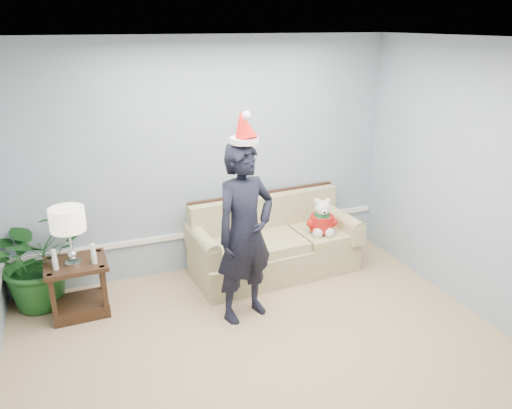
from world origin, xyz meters
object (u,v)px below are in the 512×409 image
(table_lamp, at_px, (68,222))
(man, at_px, (245,234))
(sofa, at_px, (273,246))
(houseplant, at_px, (37,258))
(side_table, at_px, (79,293))
(teddy_bear, at_px, (322,221))

(table_lamp, xyz_separation_m, man, (1.58, -0.60, -0.13))
(sofa, distance_m, houseplant, 2.58)
(side_table, height_order, houseplant, houseplant)
(houseplant, bearing_deg, teddy_bear, -6.69)
(side_table, relative_size, teddy_bear, 1.37)
(side_table, xyz_separation_m, man, (1.57, -0.64, 0.68))
(sofa, bearing_deg, houseplant, 172.14)
(side_table, xyz_separation_m, teddy_bear, (2.75, -0.03, 0.40))
(sofa, distance_m, man, 1.17)
(table_lamp, distance_m, man, 1.70)
(side_table, xyz_separation_m, table_lamp, (-0.02, -0.05, 0.80))
(table_lamp, height_order, teddy_bear, table_lamp)
(table_lamp, relative_size, teddy_bear, 1.34)
(teddy_bear, bearing_deg, houseplant, -171.78)
(houseplant, bearing_deg, table_lamp, -47.41)
(sofa, bearing_deg, teddy_bear, -22.51)
(sofa, xyz_separation_m, table_lamp, (-2.22, -0.20, 0.71))
(houseplant, bearing_deg, side_table, -42.40)
(sofa, xyz_separation_m, side_table, (-2.20, -0.15, -0.09))
(side_table, distance_m, houseplant, 0.58)
(table_lamp, bearing_deg, teddy_bear, 0.23)
(man, xyz_separation_m, teddy_bear, (1.18, 0.61, -0.27))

